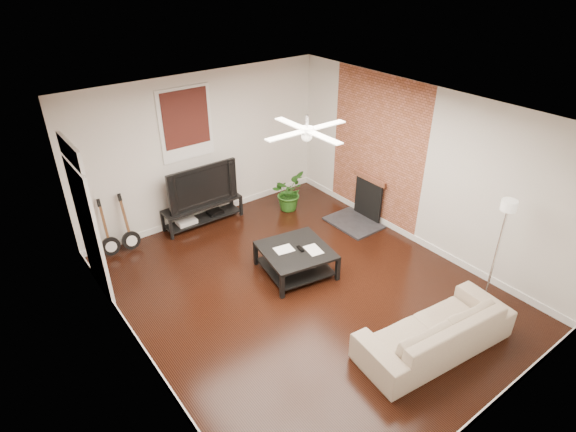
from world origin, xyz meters
name	(u,v)px	position (x,y,z in m)	size (l,w,h in m)	color
room	(305,212)	(0.00, 0.00, 1.40)	(5.01, 6.01, 2.81)	black
brick_accent	(376,151)	(2.49, 1.00, 1.40)	(0.02, 2.20, 2.80)	brown
fireplace	(361,200)	(2.20, 1.00, 0.46)	(0.80, 1.10, 0.92)	black
window_back	(186,124)	(-0.30, 2.97, 1.95)	(1.00, 0.06, 1.30)	#37140F
door_left	(88,220)	(-2.46, 1.90, 1.25)	(0.08, 1.00, 2.50)	white
tv_stand	(203,213)	(-0.24, 2.78, 0.22)	(1.54, 0.41, 0.43)	black
tv	(200,184)	(-0.24, 2.80, 0.83)	(1.38, 0.18, 0.79)	black
coffee_table	(296,260)	(0.20, 0.46, 0.22)	(1.05, 1.05, 0.44)	black
sofa	(435,329)	(0.61, -1.97, 0.31)	(2.14, 0.84, 0.63)	#BEA98E
floor_lamp	(496,255)	(1.96, -1.87, 0.88)	(0.29, 0.29, 1.75)	silver
potted_plant	(288,192)	(1.41, 2.26, 0.37)	(0.67, 0.58, 0.75)	#255B1A
guitar_left	(107,230)	(-2.04, 2.75, 0.52)	(0.32, 0.23, 1.04)	black
guitar_right	(128,224)	(-1.69, 2.72, 0.52)	(0.32, 0.23, 1.04)	black
ceiling_fan	(307,130)	(0.00, 0.00, 2.60)	(1.24, 1.24, 0.32)	white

